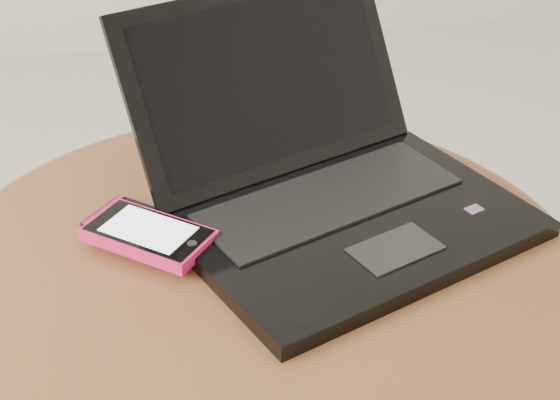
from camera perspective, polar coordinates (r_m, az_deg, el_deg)
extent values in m
cylinder|color=brown|center=(0.88, -1.49, -5.03)|extent=(0.64, 0.64, 0.03)
torus|color=brown|center=(0.88, -1.49, -5.03)|extent=(0.68, 0.68, 0.03)
cube|color=black|center=(0.91, 5.02, -1.75)|extent=(0.41, 0.35, 0.02)
cube|color=black|center=(0.94, 3.26, 0.14)|extent=(0.31, 0.21, 0.00)
cube|color=black|center=(0.87, 7.58, -3.17)|extent=(0.10, 0.08, 0.00)
cube|color=red|center=(0.94, 12.60, -0.59)|extent=(0.02, 0.02, 0.00)
cube|color=black|center=(0.99, -0.84, 7.88)|extent=(0.35, 0.23, 0.19)
cube|color=black|center=(0.98, -0.72, 7.91)|extent=(0.31, 0.19, 0.16)
cube|color=black|center=(0.92, -8.75, -1.87)|extent=(0.14, 0.13, 0.01)
cube|color=#A01941|center=(0.95, -11.44, -0.61)|extent=(0.05, 0.05, 0.00)
cube|color=#E61D5A|center=(0.89, -8.58, -2.31)|extent=(0.14, 0.13, 0.01)
cube|color=black|center=(0.89, -8.61, -1.93)|extent=(0.13, 0.12, 0.00)
cube|color=silver|center=(0.89, -8.62, -1.88)|extent=(0.10, 0.10, 0.00)
cylinder|color=black|center=(0.86, -5.78, -2.83)|extent=(0.01, 0.01, 0.00)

